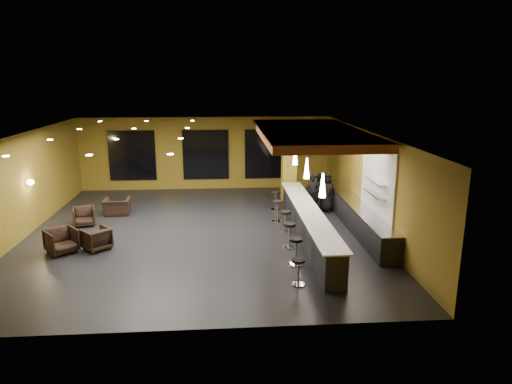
{
  "coord_description": "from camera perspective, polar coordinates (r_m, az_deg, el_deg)",
  "views": [
    {
      "loc": [
        0.82,
        -15.48,
        5.36
      ],
      "look_at": [
        2.0,
        0.5,
        1.3
      ],
      "focal_mm": 32.0,
      "sensor_mm": 36.0,
      "label": 1
    }
  ],
  "objects": [
    {
      "name": "bar_stool_3",
      "position": [
        16.18,
        3.7,
        -3.34
      ],
      "size": [
        0.39,
        0.39,
        0.76
      ],
      "rotation": [
        0.0,
        0.0,
        -0.24
      ],
      "color": "silver",
      "rests_on": "floor"
    },
    {
      "name": "wall_back",
      "position": [
        22.34,
        -6.3,
        4.83
      ],
      "size": [
        12.0,
        0.1,
        3.5
      ],
      "primitive_type": "cube",
      "color": "olive",
      "rests_on": "floor"
    },
    {
      "name": "bar_stool_4",
      "position": [
        17.27,
        2.74,
        -2.06
      ],
      "size": [
        0.42,
        0.42,
        0.82
      ],
      "rotation": [
        0.0,
        0.0,
        0.09
      ],
      "color": "silver",
      "rests_on": "floor"
    },
    {
      "name": "prep_counter",
      "position": [
        16.5,
        13.03,
        -3.55
      ],
      "size": [
        0.7,
        6.0,
        0.86
      ],
      "primitive_type": "cube",
      "color": "black",
      "rests_on": "floor"
    },
    {
      "name": "wall_shelf_upper",
      "position": [
        15.49,
        14.72,
        1.4
      ],
      "size": [
        0.3,
        1.5,
        0.03
      ],
      "primitive_type": "cube",
      "color": "silver",
      "rests_on": "wall_right"
    },
    {
      "name": "bar_stool_1",
      "position": [
        13.39,
        5.01,
        -6.98
      ],
      "size": [
        0.42,
        0.42,
        0.83
      ],
      "rotation": [
        0.0,
        0.0,
        -0.15
      ],
      "color": "silver",
      "rests_on": "floor"
    },
    {
      "name": "wall_front",
      "position": [
        9.67,
        -8.85,
        -7.89
      ],
      "size": [
        12.0,
        0.1,
        3.5
      ],
      "primitive_type": "cube",
      "color": "olive",
      "rests_on": "floor"
    },
    {
      "name": "bar_stool_5",
      "position": [
        18.79,
        2.47,
        -0.79
      ],
      "size": [
        0.4,
        0.4,
        0.78
      ],
      "rotation": [
        0.0,
        0.0,
        -0.28
      ],
      "color": "silver",
      "rests_on": "floor"
    },
    {
      "name": "wall_right",
      "position": [
        16.74,
        14.1,
        1.33
      ],
      "size": [
        0.1,
        13.0,
        3.5
      ],
      "primitive_type": "cube",
      "color": "olive",
      "rests_on": "floor"
    },
    {
      "name": "bar_stool_0",
      "position": [
        12.2,
        5.3,
        -9.51
      ],
      "size": [
        0.37,
        0.37,
        0.72
      ],
      "rotation": [
        0.0,
        0.0,
        -0.22
      ],
      "color": "silver",
      "rests_on": "floor"
    },
    {
      "name": "pendant_2",
      "position": [
        17.97,
        4.92,
        4.52
      ],
      "size": [
        0.2,
        0.2,
        0.7
      ],
      "primitive_type": "cone",
      "color": "white",
      "rests_on": "wood_soffit"
    },
    {
      "name": "wall_left",
      "position": [
        17.32,
        -27.48,
        0.55
      ],
      "size": [
        0.1,
        13.0,
        3.5
      ],
      "primitive_type": "cube",
      "color": "olive",
      "rests_on": "floor"
    },
    {
      "name": "window_left",
      "position": [
        22.64,
        -15.21,
        4.42
      ],
      "size": [
        2.2,
        0.06,
        2.4
      ],
      "primitive_type": "cube",
      "color": "black",
      "rests_on": "wall_back"
    },
    {
      "name": "staff_a",
      "position": [
        18.36,
        7.1,
        -0.22
      ],
      "size": [
        0.68,
        0.53,
        1.64
      ],
      "primitive_type": "imported",
      "rotation": [
        0.0,
        0.0,
        -0.26
      ],
      "color": "black",
      "rests_on": "floor"
    },
    {
      "name": "wood_soffit",
      "position": [
        16.91,
        6.7,
        7.33
      ],
      "size": [
        3.6,
        8.0,
        0.28
      ],
      "primitive_type": "cube",
      "color": "#9C522D",
      "rests_on": "ceiling"
    },
    {
      "name": "staff_b",
      "position": [
        18.82,
        8.05,
        -0.02
      ],
      "size": [
        0.92,
        0.83,
        1.55
      ],
      "primitive_type": "imported",
      "rotation": [
        0.0,
        0.0,
        -0.38
      ],
      "color": "black",
      "rests_on": "floor"
    },
    {
      "name": "window_right",
      "position": [
        22.33,
        1.44,
        4.78
      ],
      "size": [
        2.2,
        0.06,
        2.4
      ],
      "primitive_type": "cube",
      "color": "black",
      "rests_on": "wall_back"
    },
    {
      "name": "armchair_a",
      "position": [
        15.54,
        -23.15,
        -5.63
      ],
      "size": [
        1.19,
        1.19,
        0.78
      ],
      "primitive_type": "imported",
      "rotation": [
        0.0,
        0.0,
        0.7
      ],
      "color": "black",
      "rests_on": "floor"
    },
    {
      "name": "column",
      "position": [
        19.63,
        4.15,
        3.58
      ],
      "size": [
        0.6,
        0.6,
        3.5
      ],
      "primitive_type": "cube",
      "color": "olive",
      "rests_on": "floor"
    },
    {
      "name": "bar_stool_2",
      "position": [
        14.71,
        4.19,
        -5.01
      ],
      "size": [
        0.42,
        0.42,
        0.82
      ],
      "rotation": [
        0.0,
        0.0,
        0.08
      ],
      "color": "silver",
      "rests_on": "floor"
    },
    {
      "name": "armchair_d",
      "position": [
        19.03,
        -16.97,
        -1.75
      ],
      "size": [
        1.05,
        0.93,
        0.66
      ],
      "primitive_type": "imported",
      "rotation": [
        0.0,
        0.0,
        3.19
      ],
      "color": "black",
      "rests_on": "floor"
    },
    {
      "name": "bar_top",
      "position": [
        15.38,
        6.56,
        -2.25
      ],
      "size": [
        0.78,
        8.1,
        0.05
      ],
      "primitive_type": "cube",
      "color": "silver",
      "rests_on": "bar_counter"
    },
    {
      "name": "bar_counter",
      "position": [
        15.54,
        6.51,
        -4.11
      ],
      "size": [
        0.6,
        8.0,
        1.0
      ],
      "primitive_type": "cube",
      "color": "black",
      "rests_on": "floor"
    },
    {
      "name": "staff_c",
      "position": [
        18.69,
        8.83,
        0.0
      ],
      "size": [
        0.91,
        0.71,
        1.65
      ],
      "primitive_type": "imported",
      "rotation": [
        0.0,
        0.0,
        -0.26
      ],
      "color": "black",
      "rests_on": "floor"
    },
    {
      "name": "pendant_0",
      "position": [
        13.15,
        8.33,
        0.83
      ],
      "size": [
        0.2,
        0.2,
        0.7
      ],
      "primitive_type": "cone",
      "color": "white",
      "rests_on": "wood_soffit"
    },
    {
      "name": "armchair_b",
      "position": [
        15.44,
        -19.33,
        -5.54
      ],
      "size": [
        1.08,
        1.08,
        0.71
      ],
      "primitive_type": "imported",
      "rotation": [
        0.0,
        0.0,
        3.89
      ],
      "color": "black",
      "rests_on": "floor"
    },
    {
      "name": "window_center",
      "position": [
        22.24,
        -6.3,
        4.66
      ],
      "size": [
        2.2,
        0.06,
        2.4
      ],
      "primitive_type": "cube",
      "color": "black",
      "rests_on": "wall_back"
    },
    {
      "name": "pendant_1",
      "position": [
        15.54,
        6.36,
        2.96
      ],
      "size": [
        0.2,
        0.2,
        0.7
      ],
      "primitive_type": "cone",
      "color": "white",
      "rests_on": "wood_soffit"
    },
    {
      "name": "armchair_c",
      "position": [
        18.03,
        -20.69,
        -2.86
      ],
      "size": [
        0.93,
        0.95,
        0.7
      ],
      "primitive_type": "imported",
      "rotation": [
        0.0,
        0.0,
        0.28
      ],
      "color": "black",
      "rests_on": "floor"
    },
    {
      "name": "wall_sconce",
      "position": [
        17.69,
        -26.38,
        1.11
      ],
      "size": [
        0.22,
        0.22,
        0.22
      ],
      "primitive_type": "sphere",
      "color": "#FFE5B2",
      "rests_on": "wall_left"
    },
    {
      "name": "ceiling",
      "position": [
        15.61,
        -7.27,
        7.44
      ],
      "size": [
        12.0,
        13.0,
        0.1
      ],
      "primitive_type": "cube",
      "color": "black"
    },
    {
      "name": "floor",
      "position": [
        16.42,
        -6.87,
        -5.13
      ],
      "size": [
        12.0,
        13.0,
        0.1
      ],
      "primitive_type": "cube",
      "color": "black",
      "rests_on": "ground"
    },
    {
      "name": "wall_shelf_lower",
      "position": [
        15.6,
        14.62,
        -0.21
      ],
      "size": [
        0.3,
        1.5,
        0.03
      ],
      "primitive_type": "cube",
      "color": "silver",
      "rests_on": "wall_right"
    },
    {
      "name": "prep_top",
      "position": [
        16.37,
        13.12,
        -2.03
      ],
      "size": [
        0.72,
        6.0,
        0.03
      ],
      "primitive_type": "cube",
      "color": "silver",
      "rests_on": "prep_counter"
    },
    {
      "name": "tile_backsplash",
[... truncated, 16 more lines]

